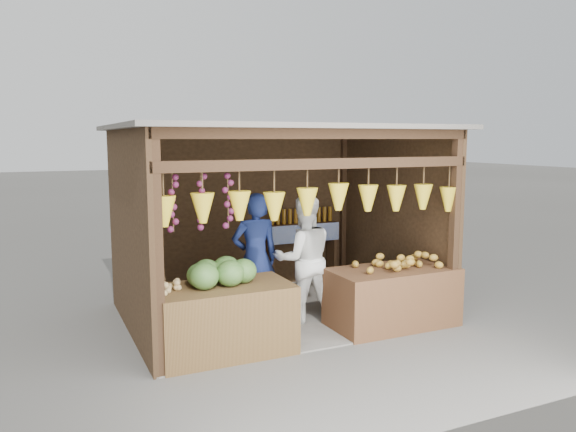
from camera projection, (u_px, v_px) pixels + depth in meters
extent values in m
plane|color=#514F49|center=(275.00, 314.00, 8.01)|extent=(80.00, 80.00, 0.00)
cube|color=slate|center=(275.00, 313.00, 8.01)|extent=(4.00, 3.00, 0.02)
cube|color=black|center=(239.00, 212.00, 9.18)|extent=(4.00, 0.06, 2.60)
cube|color=black|center=(128.00, 234.00, 7.00)|extent=(0.06, 3.00, 2.60)
cube|color=black|center=(394.00, 216.00, 8.66)|extent=(0.06, 3.00, 2.60)
cube|color=#605B54|center=(275.00, 128.00, 7.65)|extent=(4.30, 3.30, 0.06)
cube|color=black|center=(157.00, 255.00, 5.73)|extent=(0.11, 0.11, 2.60)
cube|color=black|center=(455.00, 230.00, 7.34)|extent=(0.11, 0.11, 2.60)
cube|color=black|center=(117.00, 219.00, 8.32)|extent=(0.11, 0.11, 2.60)
cube|color=black|center=(343.00, 206.00, 9.93)|extent=(0.11, 0.11, 2.60)
cube|color=black|center=(325.00, 164.00, 6.41)|extent=(4.00, 0.12, 0.12)
cube|color=black|center=(325.00, 134.00, 6.37)|extent=(4.00, 0.12, 0.12)
cube|color=#382314|center=(302.00, 224.00, 9.47)|extent=(1.25, 0.30, 0.05)
cube|color=#382314|center=(270.00, 258.00, 9.30)|extent=(0.05, 0.28, 1.05)
cube|color=#382314|center=(332.00, 252.00, 9.79)|extent=(0.05, 0.28, 1.05)
cube|color=blue|center=(306.00, 233.00, 9.35)|extent=(1.25, 0.02, 0.30)
cube|color=#483018|center=(224.00, 319.00, 6.51)|extent=(1.57, 0.85, 0.81)
cube|color=#51301B|center=(392.00, 297.00, 7.48)|extent=(1.69, 0.85, 0.78)
cube|color=black|center=(149.00, 319.00, 7.33)|extent=(0.30, 0.30, 0.28)
imported|color=navy|center=(255.00, 259.00, 7.52)|extent=(0.67, 0.47, 1.78)
imported|color=white|center=(304.00, 259.00, 7.60)|extent=(0.95, 0.80, 1.74)
imported|color=brown|center=(147.00, 270.00, 7.24)|extent=(0.52, 0.34, 1.04)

